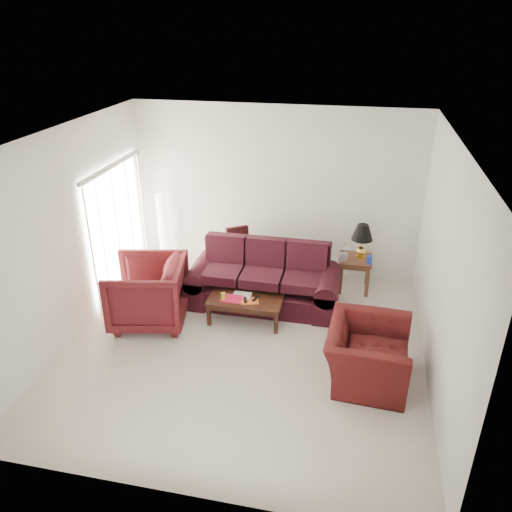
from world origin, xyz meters
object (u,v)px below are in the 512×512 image
at_px(floor_lamp, 164,231).
at_px(coffee_table, 246,310).
at_px(sofa, 263,277).
at_px(end_table, 354,273).
at_px(armchair_left, 148,292).
at_px(armchair_right, 367,354).

xyz_separation_m(floor_lamp, coffee_table, (1.88, -1.52, -0.52)).
bearing_deg(sofa, end_table, 30.84).
xyz_separation_m(end_table, floor_lamp, (-3.49, 0.15, 0.43)).
bearing_deg(armchair_left, coffee_table, 91.09).
xyz_separation_m(armchair_left, coffee_table, (1.44, 0.31, -0.31)).
xyz_separation_m(sofa, end_table, (1.44, 0.81, -0.20)).
bearing_deg(coffee_table, end_table, 38.47).
xyz_separation_m(sofa, armchair_right, (1.67, -1.55, -0.12)).
bearing_deg(armchair_right, armchair_left, 81.75).
relative_size(sofa, end_table, 4.11).
distance_m(floor_lamp, armchair_right, 4.51).
height_order(sofa, end_table, sofa).
bearing_deg(end_table, sofa, -150.56).
height_order(end_table, floor_lamp, floor_lamp).
bearing_deg(sofa, floor_lamp, 156.16).
xyz_separation_m(floor_lamp, armchair_right, (3.72, -2.52, -0.34)).
relative_size(armchair_left, armchair_right, 0.96).
bearing_deg(armchair_right, sofa, 50.69).
height_order(floor_lamp, armchair_right, floor_lamp).
height_order(floor_lamp, armchair_left, floor_lamp).
bearing_deg(sofa, armchair_left, -150.18).
xyz_separation_m(end_table, armchair_left, (-3.05, -1.68, 0.21)).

